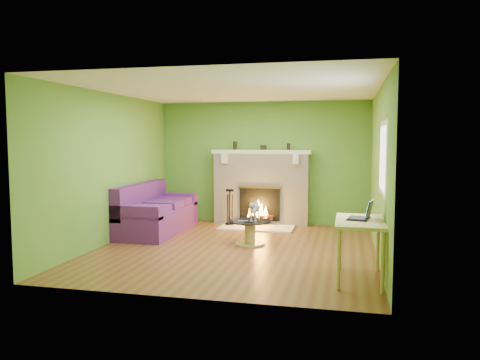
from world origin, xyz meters
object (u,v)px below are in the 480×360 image
object	(u,v)px
desk	(360,227)
cat	(255,210)
sofa	(155,213)
coffee_table	(250,231)

from	to	relation	value
desk	cat	size ratio (longest dim) A/B	1.92
sofa	coffee_table	world-z (taller)	sofa
sofa	coffee_table	size ratio (longest dim) A/B	2.87
sofa	cat	size ratio (longest dim) A/B	3.83
sofa	desk	bearing A→B (deg)	-31.34
coffee_table	desk	xyz separation A→B (m)	(1.79, -1.70, 0.45)
desk	cat	distance (m)	2.45
sofa	desk	world-z (taller)	sofa
sofa	cat	bearing A→B (deg)	-15.16
coffee_table	cat	size ratio (longest dim) A/B	1.33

